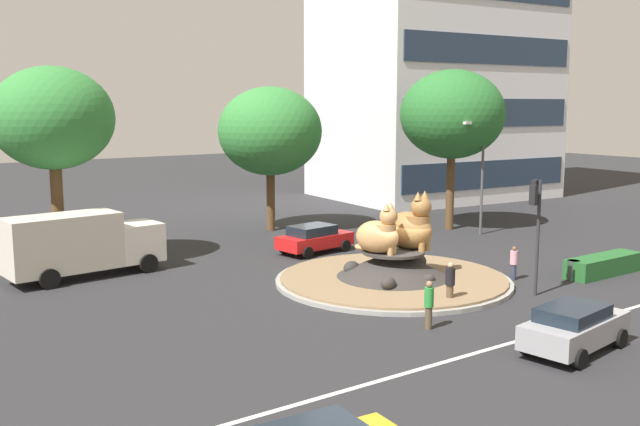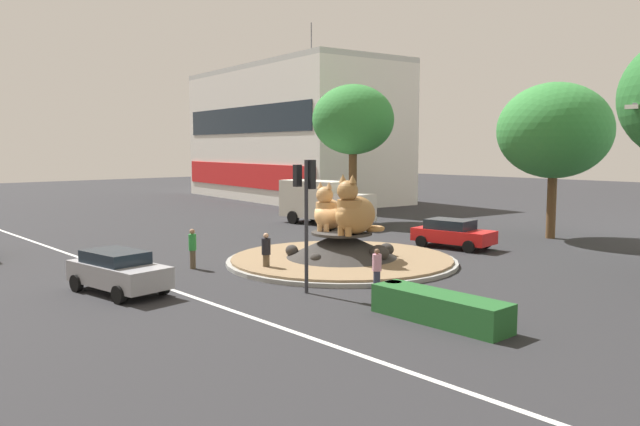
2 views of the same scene
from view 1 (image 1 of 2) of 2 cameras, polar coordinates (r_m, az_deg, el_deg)
name	(u,v)px [view 1 (image 1 of 2)]	position (r m, az deg, el deg)	size (l,w,h in m)	color
ground_plane	(393,282)	(32.16, 5.87, -5.56)	(160.00, 160.00, 0.00)	#28282B
lane_centreline	(551,331)	(26.61, 18.06, -9.01)	(112.00, 0.20, 0.01)	silver
roundabout_island	(393,271)	(32.05, 5.89, -4.66)	(10.55, 10.55, 1.45)	gray
cat_statue_calico	(379,234)	(31.10, 4.79, -1.73)	(1.96, 2.61, 2.28)	tan
cat_statue_tabby	(412,227)	(32.17, 7.37, -1.16)	(1.89, 2.83, 2.68)	#9E703D
traffic_light_mast	(536,211)	(30.51, 16.93, 0.13)	(0.71, 0.57, 4.85)	#2D2D33
clipped_hedge_strip	(603,265)	(35.88, 21.80, -3.91)	(4.53, 1.20, 0.90)	#235B28
broadleaf_tree_behind_island	(53,119)	(36.55, -20.66, 7.07)	(5.81, 5.81, 9.73)	brown
second_tree_near_tower	(270,131)	(44.47, -4.03, 6.55)	(6.47, 6.47, 9.00)	brown
third_tree_left	(452,115)	(45.54, 10.57, 7.77)	(6.53, 6.53, 10.07)	brown
streetlight_arm	(480,168)	(44.00, 12.75, 3.57)	(2.25, 0.65, 7.04)	#4C4C51
pedestrian_green_shirt	(429,303)	(25.60, 8.73, -7.19)	(0.33, 0.33, 1.76)	brown
pedestrian_pink_shirt	(514,262)	(33.46, 15.29, -3.84)	(0.34, 0.34, 1.55)	#33384C
pedestrian_black_shirt	(450,282)	(28.84, 10.40, -5.50)	(0.38, 0.38, 1.71)	brown
sedan_on_far_lane	(314,238)	(38.13, -0.47, -2.03)	(4.37, 2.51, 1.51)	red
hatchback_near_shophouse	(574,327)	(24.56, 19.74, -8.60)	(4.43, 2.48, 1.54)	#99999E
delivery_box_truck	(81,243)	(34.32, -18.63, -2.32)	(7.24, 2.96, 3.00)	silver
litter_bin	(573,270)	(34.33, 19.65, -4.35)	(0.56, 0.56, 0.90)	#2D4233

